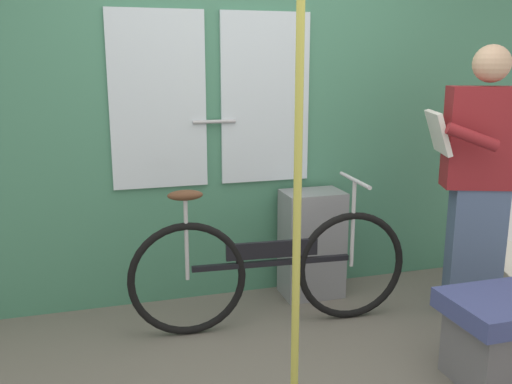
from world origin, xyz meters
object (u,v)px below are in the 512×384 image
bicycle_near_door (271,269)px  passenger_reading_newspaper (480,177)px  trash_bin_by_wall (312,244)px  handrail_pole (298,164)px

bicycle_near_door → passenger_reading_newspaper: bearing=-3.1°
bicycle_near_door → trash_bin_by_wall: size_ratio=2.32×
passenger_reading_newspaper → trash_bin_by_wall: size_ratio=2.29×
passenger_reading_newspaper → trash_bin_by_wall: (-0.88, 0.54, -0.52)m
bicycle_near_door → passenger_reading_newspaper: passenger_reading_newspaper is taller
passenger_reading_newspaper → handrail_pole: handrail_pole is taller
passenger_reading_newspaper → handrail_pole: 1.61m
passenger_reading_newspaper → trash_bin_by_wall: passenger_reading_newspaper is taller
passenger_reading_newspaper → handrail_pole: (-1.44, -0.65, 0.27)m
bicycle_near_door → trash_bin_by_wall: bearing=46.1°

